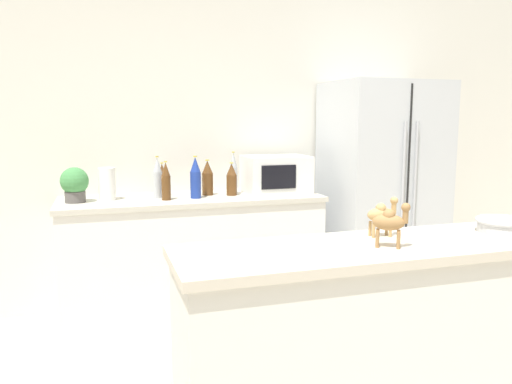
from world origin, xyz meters
The scene contains 17 objects.
wall_back centered at (0.00, 2.73, 1.27)m, with size 8.00×0.06×2.55m.
back_counter centered at (-0.27, 2.40, 0.44)m, with size 1.87×0.63×0.88m.
refrigerator centered at (1.24, 2.32, 0.86)m, with size 0.84×0.74×1.72m.
bar_counter centered at (0.17, 0.45, 0.49)m, with size 1.73×0.45×0.98m.
potted_plant centered at (-1.07, 2.39, 1.01)m, with size 0.19×0.19×0.24m.
paper_towel_roll centered at (-0.86, 2.42, 0.99)m, with size 0.12×0.12×0.22m.
microwave centered at (0.38, 2.42, 1.02)m, with size 0.48×0.37×0.28m.
back_bottle_0 centered at (-0.26, 2.33, 1.03)m, with size 0.08×0.08×0.30m.
back_bottle_1 centered at (-0.51, 2.42, 1.02)m, with size 0.06×0.06×0.30m.
back_bottle_2 centered at (-0.47, 2.31, 1.01)m, with size 0.06×0.06×0.27m.
back_bottle_3 centered at (0.02, 2.38, 1.00)m, with size 0.08×0.08×0.24m.
back_bottle_4 centered at (-0.47, 2.49, 1.00)m, with size 0.06×0.06×0.25m.
back_bottle_5 centered at (-0.15, 2.45, 1.01)m, with size 0.08×0.08×0.26m.
back_bottle_6 centered at (0.05, 2.45, 1.03)m, with size 0.06×0.06×0.32m.
fruit_bowl centered at (0.67, 0.46, 1.01)m, with size 0.21×0.21×0.06m.
camel_figurine centered at (0.16, 0.55, 1.07)m, with size 0.13×0.07×0.16m.
camel_figurine_second centered at (0.09, 0.39, 1.07)m, with size 0.13×0.11×0.17m.
Camera 1 is at (-0.90, -1.15, 1.44)m, focal length 35.00 mm.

